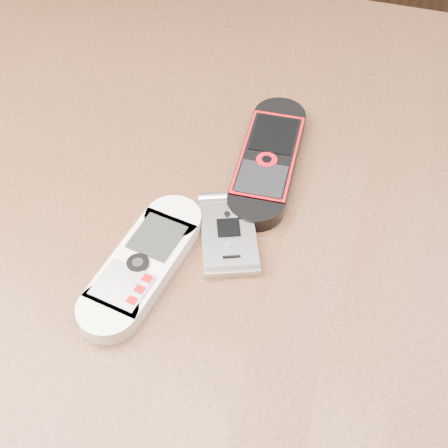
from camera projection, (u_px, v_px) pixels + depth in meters
table at (219, 298)px, 0.61m from camera, size 1.20×0.80×0.75m
nokia_white at (143, 264)px, 0.50m from camera, size 0.07×0.15×0.02m
nokia_black_red at (268, 159)px, 0.57m from camera, size 0.06×0.17×0.02m
motorola_razr at (229, 234)px, 0.52m from camera, size 0.08×0.10×0.01m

